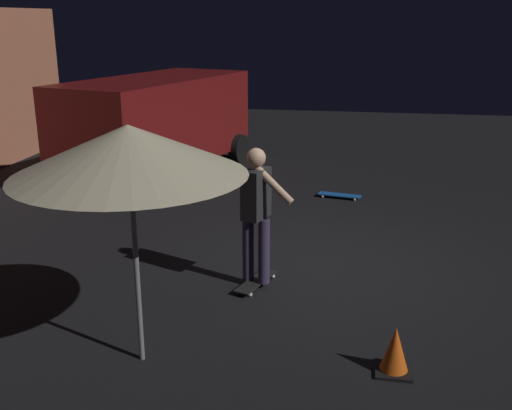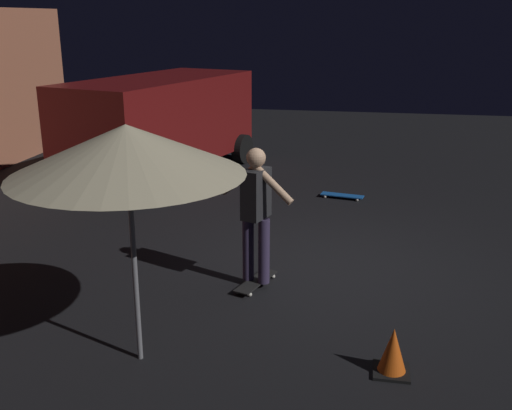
{
  "view_description": "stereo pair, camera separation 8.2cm",
  "coord_description": "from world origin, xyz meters",
  "px_view_note": "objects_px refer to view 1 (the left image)",
  "views": [
    {
      "loc": [
        -7.42,
        -0.31,
        3.18
      ],
      "look_at": [
        -0.76,
        0.87,
        1.05
      ],
      "focal_mm": 41.91,
      "sensor_mm": 36.0,
      "label": 1
    },
    {
      "loc": [
        -7.41,
        -0.39,
        3.18
      ],
      "look_at": [
        -0.76,
        0.87,
        1.05
      ],
      "focal_mm": 41.91,
      "sensor_mm": 36.0,
      "label": 2
    }
  ],
  "objects_px": {
    "parked_van": "(157,121)",
    "skateboard_spare": "(340,195)",
    "skater": "(256,206)",
    "patio_umbrella": "(129,150)",
    "traffic_cone": "(395,352)",
    "skateboard_ridden": "(256,282)"
  },
  "relations": [
    {
      "from": "skateboard_ridden",
      "to": "skater",
      "type": "distance_m",
      "value": 0.98
    },
    {
      "from": "parked_van",
      "to": "patio_umbrella",
      "type": "bearing_deg",
      "value": -162.48
    },
    {
      "from": "patio_umbrella",
      "to": "traffic_cone",
      "type": "height_order",
      "value": "patio_umbrella"
    },
    {
      "from": "patio_umbrella",
      "to": "skater",
      "type": "xyz_separation_m",
      "value": [
        1.84,
        -0.8,
        -1.04
      ]
    },
    {
      "from": "skateboard_ridden",
      "to": "traffic_cone",
      "type": "relative_size",
      "value": 1.75
    },
    {
      "from": "skateboard_ridden",
      "to": "skater",
      "type": "relative_size",
      "value": 0.48
    },
    {
      "from": "skater",
      "to": "parked_van",
      "type": "bearing_deg",
      "value": 30.66
    },
    {
      "from": "patio_umbrella",
      "to": "skateboard_spare",
      "type": "height_order",
      "value": "patio_umbrella"
    },
    {
      "from": "patio_umbrella",
      "to": "traffic_cone",
      "type": "xyz_separation_m",
      "value": [
        0.2,
        -2.4,
        -1.86
      ]
    },
    {
      "from": "skateboard_ridden",
      "to": "patio_umbrella",
      "type": "bearing_deg",
      "value": 156.44
    },
    {
      "from": "parked_van",
      "to": "traffic_cone",
      "type": "relative_size",
      "value": 10.74
    },
    {
      "from": "parked_van",
      "to": "patio_umbrella",
      "type": "distance_m",
      "value": 7.21
    },
    {
      "from": "parked_van",
      "to": "skater",
      "type": "distance_m",
      "value": 5.79
    },
    {
      "from": "parked_van",
      "to": "traffic_cone",
      "type": "bearing_deg",
      "value": -145.45
    },
    {
      "from": "patio_umbrella",
      "to": "skateboard_spare",
      "type": "xyz_separation_m",
      "value": [
        5.82,
        -1.66,
        -2.02
      ]
    },
    {
      "from": "parked_van",
      "to": "patio_umbrella",
      "type": "xyz_separation_m",
      "value": [
        -6.82,
        -2.15,
        0.91
      ]
    },
    {
      "from": "patio_umbrella",
      "to": "skater",
      "type": "relative_size",
      "value": 1.38
    },
    {
      "from": "patio_umbrella",
      "to": "traffic_cone",
      "type": "distance_m",
      "value": 3.05
    },
    {
      "from": "skateboard_spare",
      "to": "skater",
      "type": "relative_size",
      "value": 0.48
    },
    {
      "from": "skateboard_spare",
      "to": "skater",
      "type": "bearing_deg",
      "value": 167.82
    },
    {
      "from": "traffic_cone",
      "to": "parked_van",
      "type": "bearing_deg",
      "value": 34.55
    },
    {
      "from": "parked_van",
      "to": "skateboard_spare",
      "type": "relative_size",
      "value": 6.15
    }
  ]
}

